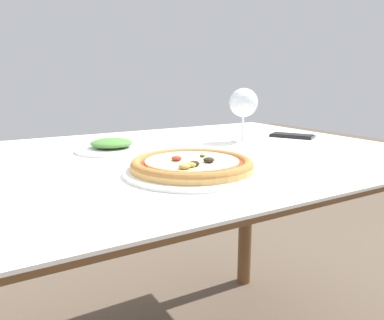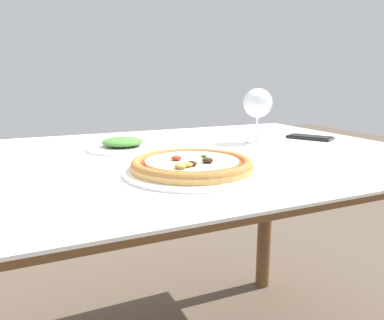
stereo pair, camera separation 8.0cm
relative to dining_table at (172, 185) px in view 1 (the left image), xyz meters
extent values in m
cube|color=brown|center=(0.00, 0.00, 0.06)|extent=(1.23, 0.84, 0.04)
cube|color=white|center=(0.00, 0.00, 0.08)|extent=(1.33, 0.94, 0.01)
cylinder|color=brown|center=(0.55, 0.36, -0.30)|extent=(0.06, 0.06, 0.68)
cylinder|color=white|center=(-0.06, -0.21, 0.09)|extent=(0.29, 0.29, 0.01)
cylinder|color=tan|center=(-0.06, -0.21, 0.10)|extent=(0.26, 0.26, 0.01)
torus|color=#B27538|center=(-0.06, -0.21, 0.11)|extent=(0.26, 0.26, 0.02)
cylinder|color=#BC381E|center=(-0.06, -0.21, 0.11)|extent=(0.22, 0.22, 0.00)
cylinder|color=beige|center=(-0.06, -0.21, 0.11)|extent=(0.20, 0.20, 0.00)
ellipsoid|color=#BC9342|center=(-0.11, -0.27, 0.12)|extent=(0.02, 0.02, 0.01)
ellipsoid|color=#2D2319|center=(-0.08, -0.26, 0.12)|extent=(0.02, 0.02, 0.01)
ellipsoid|color=#BC9342|center=(-0.10, -0.26, 0.12)|extent=(0.02, 0.02, 0.01)
ellipsoid|color=#425123|center=(-0.03, -0.20, 0.12)|extent=(0.01, 0.01, 0.01)
ellipsoid|color=#A83323|center=(-0.09, -0.20, 0.12)|extent=(0.02, 0.02, 0.01)
ellipsoid|color=#BC9342|center=(-0.09, -0.26, 0.12)|extent=(0.02, 0.02, 0.01)
ellipsoid|color=#2D2319|center=(-0.04, -0.25, 0.12)|extent=(0.02, 0.02, 0.01)
ellipsoid|color=#BC9342|center=(-0.12, -0.27, 0.12)|extent=(0.02, 0.02, 0.01)
cylinder|color=silver|center=(0.29, 0.07, 0.09)|extent=(0.08, 0.08, 0.00)
cylinder|color=silver|center=(0.29, 0.07, 0.13)|extent=(0.01, 0.01, 0.08)
sphere|color=silver|center=(0.29, 0.07, 0.21)|extent=(0.09, 0.09, 0.09)
cube|color=black|center=(0.50, 0.05, 0.09)|extent=(0.13, 0.16, 0.01)
cube|color=black|center=(0.50, 0.05, 0.10)|extent=(0.12, 0.14, 0.00)
cylinder|color=white|center=(-0.13, 0.12, 0.09)|extent=(0.20, 0.20, 0.01)
ellipsoid|color=#4C8438|center=(-0.13, 0.12, 0.11)|extent=(0.12, 0.12, 0.03)
camera|label=1|loc=(-0.46, -0.88, 0.29)|focal=35.00mm
camera|label=2|loc=(-0.39, -0.92, 0.29)|focal=35.00mm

